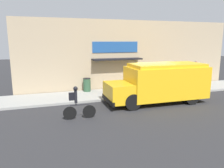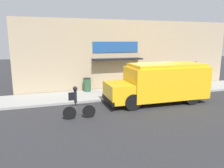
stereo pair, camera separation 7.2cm
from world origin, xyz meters
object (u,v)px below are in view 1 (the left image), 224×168
Objects in this scene: stop_sign_post at (195,71)px; trash_bin at (87,85)px; school_bus at (161,82)px; cyclist at (77,103)px.

stop_sign_post reaches higher than trash_bin.
school_bus is 6.46× the size of trash_bin.
school_bus reaches higher than cyclist.
school_bus reaches higher than stop_sign_post.
cyclist reaches higher than trash_bin.
school_bus is at bearing -156.56° from stop_sign_post.
stop_sign_post is 2.24× the size of trash_bin.
school_bus is 4.11m from stop_sign_post.
cyclist is 5.21m from trash_bin.
stop_sign_post is at bearing 21.18° from cyclist.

